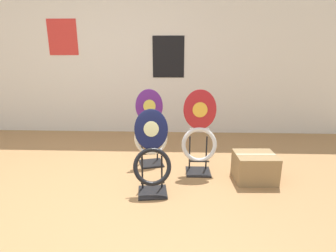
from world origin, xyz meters
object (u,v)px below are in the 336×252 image
object	(u,v)px
toilet_seat_display_navy_moon	(152,156)
storage_box	(255,167)
toilet_seat_display_purple_note	(151,132)
toilet_seat_display_crimson_swirl	(199,135)

from	to	relation	value
toilet_seat_display_navy_moon	storage_box	size ratio (longest dim) A/B	1.85
toilet_seat_display_purple_note	storage_box	bearing A→B (deg)	-18.42
toilet_seat_display_navy_moon	toilet_seat_display_crimson_swirl	size ratio (longest dim) A/B	0.84
toilet_seat_display_crimson_swirl	storage_box	distance (m)	0.69
toilet_seat_display_navy_moon	toilet_seat_display_crimson_swirl	world-z (taller)	toilet_seat_display_crimson_swirl
toilet_seat_display_purple_note	toilet_seat_display_crimson_swirl	bearing A→B (deg)	-21.56
toilet_seat_display_navy_moon	toilet_seat_display_purple_note	distance (m)	0.68
toilet_seat_display_navy_moon	toilet_seat_display_purple_note	bearing A→B (deg)	96.96
toilet_seat_display_purple_note	storage_box	distance (m)	1.25
toilet_seat_display_purple_note	toilet_seat_display_navy_moon	bearing A→B (deg)	-83.04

